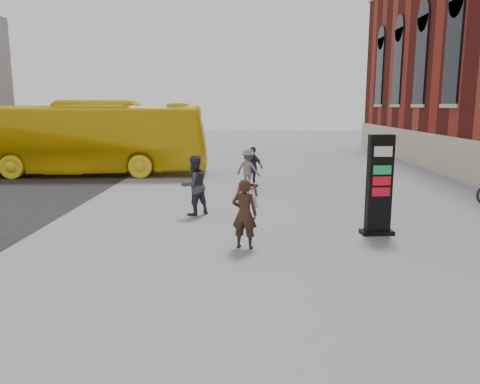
{
  "coord_description": "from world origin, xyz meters",
  "views": [
    {
      "loc": [
        0.5,
        -9.72,
        3.19
      ],
      "look_at": [
        0.24,
        1.46,
        1.1
      ],
      "focal_mm": 35.0,
      "sensor_mm": 36.0,
      "label": 1
    }
  ],
  "objects_px": {
    "info_pylon": "(379,185)",
    "woman": "(244,213)",
    "bus": "(74,138)",
    "pedestrian_a": "(194,185)",
    "pedestrian_b": "(248,169)",
    "pedestrian_c": "(253,167)"
  },
  "relations": [
    {
      "from": "pedestrian_a",
      "to": "pedestrian_b",
      "type": "distance_m",
      "value": 4.68
    },
    {
      "from": "pedestrian_b",
      "to": "pedestrian_c",
      "type": "bearing_deg",
      "value": -83.64
    },
    {
      "from": "pedestrian_b",
      "to": "woman",
      "type": "bearing_deg",
      "value": 120.83
    },
    {
      "from": "info_pylon",
      "to": "bus",
      "type": "relative_size",
      "value": 0.2
    },
    {
      "from": "info_pylon",
      "to": "pedestrian_c",
      "type": "bearing_deg",
      "value": 108.06
    },
    {
      "from": "bus",
      "to": "pedestrian_b",
      "type": "relative_size",
      "value": 7.95
    },
    {
      "from": "info_pylon",
      "to": "bus",
      "type": "height_order",
      "value": "bus"
    },
    {
      "from": "bus",
      "to": "pedestrian_b",
      "type": "xyz_separation_m",
      "value": [
        8.06,
        -3.57,
        -0.93
      ]
    },
    {
      "from": "pedestrian_c",
      "to": "bus",
      "type": "bearing_deg",
      "value": 17.73
    },
    {
      "from": "info_pylon",
      "to": "pedestrian_c",
      "type": "distance_m",
      "value": 7.51
    },
    {
      "from": "woman",
      "to": "info_pylon",
      "type": "bearing_deg",
      "value": -144.64
    },
    {
      "from": "info_pylon",
      "to": "woman",
      "type": "height_order",
      "value": "info_pylon"
    },
    {
      "from": "bus",
      "to": "pedestrian_a",
      "type": "relative_size",
      "value": 6.96
    },
    {
      "from": "pedestrian_a",
      "to": "pedestrian_b",
      "type": "height_order",
      "value": "pedestrian_a"
    },
    {
      "from": "info_pylon",
      "to": "pedestrian_b",
      "type": "height_order",
      "value": "info_pylon"
    },
    {
      "from": "pedestrian_b",
      "to": "pedestrian_c",
      "type": "height_order",
      "value": "pedestrian_c"
    },
    {
      "from": "pedestrian_a",
      "to": "pedestrian_c",
      "type": "relative_size",
      "value": 1.1
    },
    {
      "from": "info_pylon",
      "to": "pedestrian_a",
      "type": "relative_size",
      "value": 1.42
    },
    {
      "from": "info_pylon",
      "to": "woman",
      "type": "relative_size",
      "value": 1.57
    },
    {
      "from": "info_pylon",
      "to": "pedestrian_a",
      "type": "bearing_deg",
      "value": 151.1
    },
    {
      "from": "woman",
      "to": "bus",
      "type": "bearing_deg",
      "value": -39.51
    },
    {
      "from": "info_pylon",
      "to": "pedestrian_b",
      "type": "distance_m",
      "value": 7.23
    }
  ]
}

